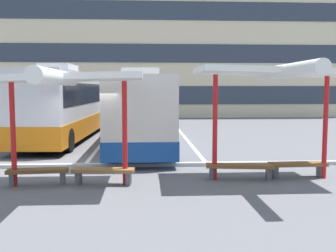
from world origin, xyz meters
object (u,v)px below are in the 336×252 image
object	(u,v)px
waiting_shelter_1	(66,80)
coach_bus_1	(141,111)
bench_4	(240,168)
bench_2	(38,173)
coach_bus_0	(67,106)
bench_5	(298,166)
waiting_shelter_2	(275,74)
bench_3	(103,173)

from	to	relation	value
waiting_shelter_1	coach_bus_1	bearing A→B (deg)	76.38
bench_4	bench_2	bearing A→B (deg)	-176.73
coach_bus_0	waiting_shelter_1	xyz separation A→B (m)	(2.02, -10.47, 1.12)
bench_2	bench_5	distance (m)	7.53
coach_bus_1	bench_4	xyz separation A→B (m)	(2.93, -7.13, -1.27)
waiting_shelter_1	bench_4	size ratio (longest dim) A/B	2.43
waiting_shelter_2	bench_4	distance (m)	2.86
coach_bus_0	bench_3	distance (m)	10.68
coach_bus_0	bench_4	distance (m)	12.03
coach_bus_0	waiting_shelter_2	distance (m)	12.72
waiting_shelter_2	bench_4	xyz separation A→B (m)	(-0.90, 0.21, -2.71)
bench_2	bench_5	xyz separation A→B (m)	(7.52, 0.50, 0.00)
coach_bus_1	waiting_shelter_2	distance (m)	8.41
bench_3	coach_bus_1	bearing A→B (deg)	82.49
bench_2	waiting_shelter_2	bearing A→B (deg)	0.97
bench_3	bench_5	size ratio (longest dim) A/B	1.00
waiting_shelter_1	bench_3	bearing A→B (deg)	18.03
bench_3	waiting_shelter_2	distance (m)	5.53
waiting_shelter_1	bench_3	distance (m)	2.70
bench_2	bench_4	distance (m)	5.73
coach_bus_1	bench_5	xyz separation A→B (m)	(4.73, -6.96, -1.28)
bench_2	waiting_shelter_2	world-z (taller)	waiting_shelter_2
waiting_shelter_1	bench_2	xyz separation A→B (m)	(-0.90, 0.34, -2.53)
bench_2	bench_5	size ratio (longest dim) A/B	0.96
coach_bus_1	waiting_shelter_1	world-z (taller)	coach_bus_1
waiting_shelter_1	bench_5	distance (m)	7.13
bench_3	bench_4	distance (m)	3.93
coach_bus_0	bench_2	size ratio (longest dim) A/B	7.32
bench_3	bench_2	bearing A→B (deg)	178.35
waiting_shelter_1	bench_5	size ratio (longest dim) A/B	2.80
waiting_shelter_1	bench_2	world-z (taller)	waiting_shelter_1
waiting_shelter_1	waiting_shelter_2	size ratio (longest dim) A/B	1.05
bench_3	waiting_shelter_1	bearing A→B (deg)	-161.97
coach_bus_1	bench_3	bearing A→B (deg)	-97.51
waiting_shelter_1	bench_3	world-z (taller)	waiting_shelter_1
coach_bus_1	waiting_shelter_1	size ratio (longest dim) A/B	2.39
waiting_shelter_1	bench_4	xyz separation A→B (m)	(4.82, 0.67, -2.52)
coach_bus_1	bench_4	world-z (taller)	coach_bus_1
coach_bus_0	bench_5	bearing A→B (deg)	-48.09
coach_bus_1	bench_3	xyz separation A→B (m)	(-0.99, -7.51, -1.28)
coach_bus_1	coach_bus_0	bearing A→B (deg)	145.73
coach_bus_1	waiting_shelter_2	size ratio (longest dim) A/B	2.52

